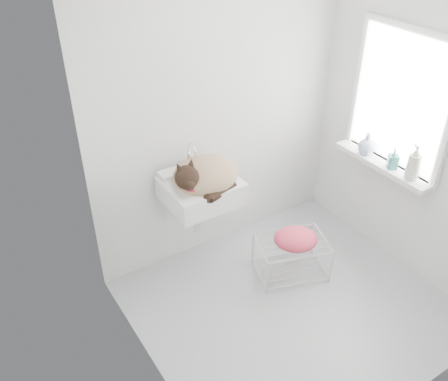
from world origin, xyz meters
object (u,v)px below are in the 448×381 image
bottle_b (391,168)px  bottle_c (365,153)px  wire_rack (291,258)px  sink (201,181)px  bottle_a (410,178)px  cat (203,177)px

bottle_b → bottle_c: size_ratio=0.91×
wire_rack → bottle_b: 1.06m
sink → bottle_a: size_ratio=2.30×
bottle_a → cat: bearing=148.9°
sink → bottle_a: 1.56m
bottle_a → sink: bearing=148.5°
bottle_c → bottle_a: bearing=-90.0°
wire_rack → bottle_a: bottle_a is taller
bottle_a → bottle_c: bearing=90.0°
bottle_a → bottle_c: size_ratio=1.30×
cat → bottle_c: (1.32, -0.35, -0.04)m
cat → bottle_b: 1.46m
sink → bottle_c: (1.33, -0.36, 0.00)m
wire_rack → bottle_b: (0.77, -0.20, 0.70)m
sink → bottle_c: size_ratio=2.99×
sink → bottle_b: 1.48m
wire_rack → bottle_a: size_ratio=2.27×
sink → wire_rack: sink is taller
sink → wire_rack: bearing=-37.8°
bottle_a → bottle_b: 0.18m
sink → cat: size_ratio=1.03×
bottle_b → bottle_c: bearing=90.0°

